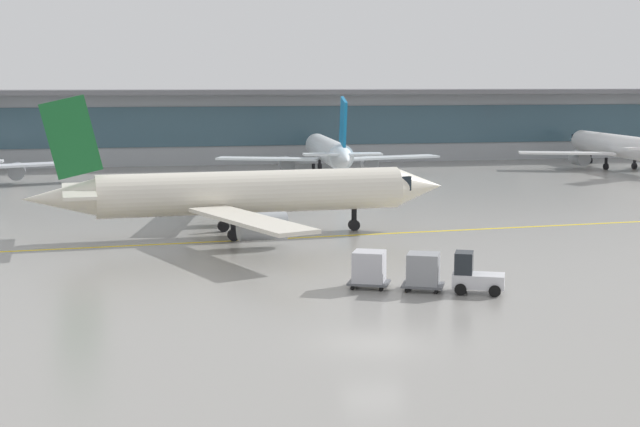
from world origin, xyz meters
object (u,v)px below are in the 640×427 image
(taxiing_regional_jet, at_px, (247,193))
(baggage_tug, at_px, (474,276))
(gate_airplane_3, at_px, (616,146))
(cargo_dolly_lead, at_px, (423,270))
(gate_airplane_2, at_px, (328,151))
(cargo_dolly_trailing, at_px, (369,268))

(taxiing_regional_jet, xyz_separation_m, baggage_tug, (9.00, -20.10, -2.06))
(taxiing_regional_jet, height_order, baggage_tug, taxiing_regional_jet)
(gate_airplane_3, distance_m, cargo_dolly_lead, 74.35)
(gate_airplane_2, distance_m, gate_airplane_3, 36.63)
(baggage_tug, bearing_deg, gate_airplane_3, 79.57)
(taxiing_regional_jet, bearing_deg, cargo_dolly_lead, -74.76)
(gate_airplane_3, relative_size, baggage_tug, 9.33)
(gate_airplane_3, relative_size, taxiing_regional_jet, 0.92)
(taxiing_regional_jet, xyz_separation_m, cargo_dolly_trailing, (4.06, -17.87, -1.90))
(baggage_tug, bearing_deg, cargo_dolly_trailing, 180.00)
(gate_airplane_3, xyz_separation_m, baggage_tug, (-42.07, -60.66, -1.84))
(taxiing_regional_jet, distance_m, cargo_dolly_trailing, 18.42)
(gate_airplane_2, distance_m, baggage_tug, 59.91)
(gate_airplane_2, distance_m, cargo_dolly_lead, 59.11)
(gate_airplane_3, bearing_deg, taxiing_regional_jet, 131.75)
(gate_airplane_3, xyz_separation_m, taxiing_regional_jet, (-51.06, -40.56, 0.22))
(taxiing_regional_jet, xyz_separation_m, cargo_dolly_lead, (6.63, -19.03, -1.90))
(gate_airplane_2, relative_size, taxiing_regional_jet, 0.93)
(gate_airplane_2, relative_size, baggage_tug, 9.40)
(gate_airplane_2, xyz_separation_m, taxiing_regional_jet, (-14.45, -39.54, 0.20))
(taxiing_regional_jet, bearing_deg, cargo_dolly_trailing, -81.17)
(gate_airplane_2, xyz_separation_m, cargo_dolly_lead, (-7.82, -58.57, -1.69))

